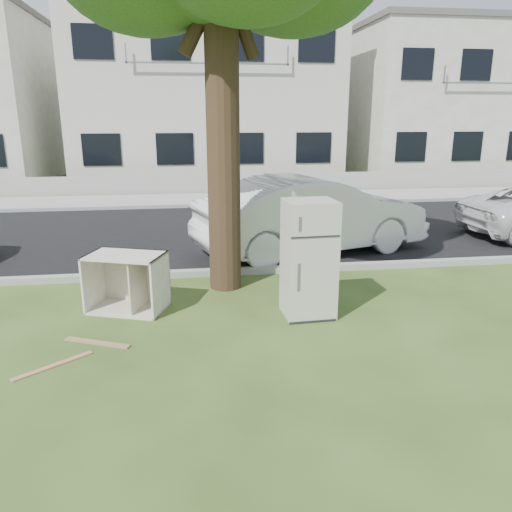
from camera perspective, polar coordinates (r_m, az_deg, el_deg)
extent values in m
plane|color=#2F4518|center=(7.13, 0.97, -8.11)|extent=(120.00, 120.00, 0.00)
cube|color=black|center=(12.80, -3.25, 2.82)|extent=(120.00, 7.00, 0.01)
cube|color=gray|center=(9.40, -1.37, -2.07)|extent=(120.00, 0.18, 0.12)
cube|color=gray|center=(16.27, -4.33, 5.61)|extent=(120.00, 0.18, 0.12)
cube|color=gray|center=(17.70, -4.65, 6.45)|extent=(120.00, 2.80, 0.01)
cube|color=gray|center=(19.22, -4.98, 8.24)|extent=(120.00, 0.15, 0.70)
cylinder|color=black|center=(8.26, -3.79, 13.79)|extent=(0.54, 0.54, 5.20)
cube|color=beige|center=(23.96, -5.88, 17.52)|extent=(11.00, 8.00, 7.20)
cube|color=#595451|center=(24.35, -6.15, 26.30)|extent=(11.22, 8.16, 0.24)
cube|color=silver|center=(27.25, 21.33, 15.73)|extent=(10.00, 8.00, 6.60)
cube|color=#595451|center=(27.51, 22.10, 22.83)|extent=(10.20, 8.16, 0.24)
cube|color=beige|center=(7.32, 6.06, -0.34)|extent=(0.74, 0.70, 1.73)
cube|color=silver|center=(7.83, -14.55, -2.93)|extent=(1.30, 1.04, 0.88)
cube|color=#A97251|center=(6.56, -22.13, -11.53)|extent=(0.83, 0.67, 0.02)
cube|color=#95714D|center=(6.96, -17.69, -9.41)|extent=(0.89, 0.47, 0.02)
cube|color=tan|center=(8.09, -12.62, -5.43)|extent=(0.11, 0.80, 0.02)
imported|color=silver|center=(10.76, 6.41, 4.69)|extent=(5.30, 3.12, 1.65)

